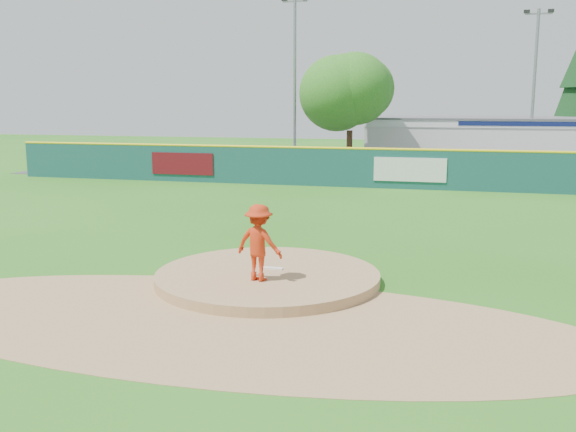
% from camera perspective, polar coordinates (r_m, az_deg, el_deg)
% --- Properties ---
extents(ground, '(120.00, 120.00, 0.00)m').
position_cam_1_polar(ground, '(15.87, -1.82, -5.87)').
color(ground, '#286B19').
rests_on(ground, ground).
extents(pitchers_mound, '(5.50, 5.50, 0.50)m').
position_cam_1_polar(pitchers_mound, '(15.87, -1.82, -5.87)').
color(pitchers_mound, '#9E774C').
rests_on(pitchers_mound, ground).
extents(pitching_rubber, '(0.60, 0.15, 0.04)m').
position_cam_1_polar(pitching_rubber, '(16.07, -1.52, -4.65)').
color(pitching_rubber, white).
rests_on(pitching_rubber, pitchers_mound).
extents(infield_dirt_arc, '(15.40, 15.40, 0.01)m').
position_cam_1_polar(infield_dirt_arc, '(13.15, -5.53, -9.32)').
color(infield_dirt_arc, '#9E774C').
rests_on(infield_dirt_arc, ground).
extents(parking_lot, '(44.00, 16.00, 0.02)m').
position_cam_1_polar(parking_lot, '(42.08, 8.57, 4.09)').
color(parking_lot, '#38383A').
rests_on(parking_lot, ground).
extents(pitcher, '(1.29, 0.92, 1.80)m').
position_cam_1_polar(pitcher, '(14.90, -2.60, -2.38)').
color(pitcher, red).
rests_on(pitcher, pitchers_mound).
extents(van, '(5.73, 3.81, 1.46)m').
position_cam_1_polar(van, '(37.91, 10.39, 4.51)').
color(van, white).
rests_on(van, parking_lot).
extents(pool_building_grp, '(15.20, 8.20, 3.31)m').
position_cam_1_polar(pool_building_grp, '(46.74, 16.66, 6.41)').
color(pool_building_grp, silver).
rests_on(pool_building_grp, ground).
extents(fence_banners, '(15.92, 0.04, 1.20)m').
position_cam_1_polar(fence_banners, '(33.75, 0.26, 4.42)').
color(fence_banners, '#5F0D14').
rests_on(fence_banners, ground).
extents(playground_slide, '(0.91, 2.55, 1.41)m').
position_cam_1_polar(playground_slide, '(42.14, -13.76, 4.88)').
color(playground_slide, blue).
rests_on(playground_slide, ground).
extents(outfield_fence, '(40.00, 0.14, 2.07)m').
position_cam_1_polar(outfield_fence, '(33.08, 6.97, 4.38)').
color(outfield_fence, '#154745').
rests_on(outfield_fence, ground).
extents(deciduous_tree, '(5.60, 5.60, 7.36)m').
position_cam_1_polar(deciduous_tree, '(40.13, 5.55, 10.37)').
color(deciduous_tree, '#382314').
rests_on(deciduous_tree, ground).
extents(light_pole_left, '(1.75, 0.25, 11.00)m').
position_cam_1_polar(light_pole_left, '(42.92, 0.61, 12.40)').
color(light_pole_left, gray).
rests_on(light_pole_left, ground).
extents(light_pole_right, '(1.75, 0.25, 10.00)m').
position_cam_1_polar(light_pole_right, '(43.90, 21.04, 11.02)').
color(light_pole_right, gray).
rests_on(light_pole_right, ground).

